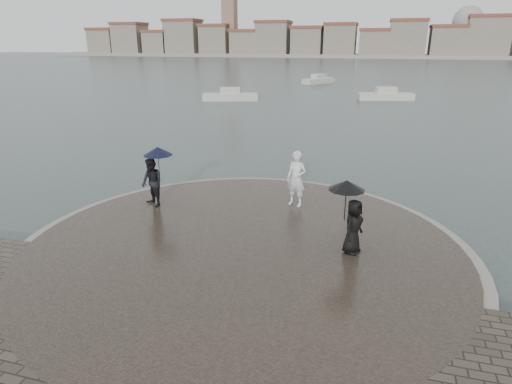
% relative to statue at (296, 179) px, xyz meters
% --- Properties ---
extents(ground, '(400.00, 400.00, 0.00)m').
position_rel_statue_xyz_m(ground, '(-0.83, -6.85, -1.30)').
color(ground, '#2B3835').
rests_on(ground, ground).
extents(kerb_ring, '(12.50, 12.50, 0.32)m').
position_rel_statue_xyz_m(kerb_ring, '(-0.83, -3.35, -1.14)').
color(kerb_ring, gray).
rests_on(kerb_ring, ground).
extents(quay_tip, '(11.90, 11.90, 0.36)m').
position_rel_statue_xyz_m(quay_tip, '(-0.83, -3.35, -1.12)').
color(quay_tip, '#2D261E').
rests_on(quay_tip, ground).
extents(statue, '(0.79, 0.63, 1.89)m').
position_rel_statue_xyz_m(statue, '(0.00, 0.00, 0.00)').
color(statue, silver).
rests_on(statue, quay_tip).
extents(visitor_left, '(1.24, 1.06, 2.04)m').
position_rel_statue_xyz_m(visitor_left, '(-4.58, -1.34, 0.14)').
color(visitor_left, black).
rests_on(visitor_left, quay_tip).
extents(visitor_right, '(1.08, 1.00, 1.95)m').
position_rel_statue_xyz_m(visitor_right, '(2.00, -2.97, 0.14)').
color(visitor_right, black).
rests_on(visitor_right, quay_tip).
extents(far_skyline, '(260.00, 20.00, 37.00)m').
position_rel_statue_xyz_m(far_skyline, '(-7.12, 153.85, 4.31)').
color(far_skyline, gray).
rests_on(far_skyline, ground).
extents(boats, '(38.25, 25.32, 1.50)m').
position_rel_statue_xyz_m(boats, '(1.89, 35.53, -0.93)').
color(boats, '#BAB7A7').
rests_on(boats, ground).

